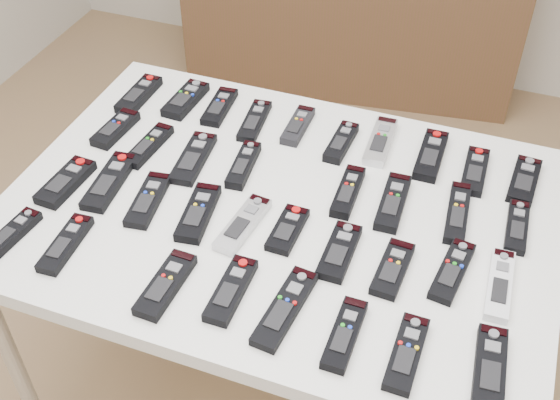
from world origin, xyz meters
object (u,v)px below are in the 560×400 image
(remote_12, at_px, (193,158))
(remote_17, at_px, (517,227))
(remote_32, at_px, (285,308))
(remote_24, at_px, (339,252))
(remote_16, at_px, (458,213))
(remote_8, at_px, (475,171))
(remote_25, at_px, (393,269))
(remote_9, at_px, (524,180))
(remote_11, at_px, (149,146))
(remote_13, at_px, (243,165))
(remote_21, at_px, (198,213))
(remote_2, at_px, (220,107))
(remote_3, at_px, (255,121))
(remote_29, at_px, (66,244))
(remote_10, at_px, (116,129))
(remote_27, at_px, (500,285))
(remote_33, at_px, (345,334))
(sideboard, at_px, (352,11))
(remote_1, at_px, (186,100))
(remote_14, at_px, (348,192))
(remote_20, at_px, (148,200))
(remote_26, at_px, (452,271))
(remote_18, at_px, (66,182))
(remote_34, at_px, (406,353))
(remote_28, at_px, (12,234))
(remote_15, at_px, (393,202))
(remote_5, at_px, (341,142))
(remote_22, at_px, (243,224))
(remote_0, at_px, (139,95))
(remote_30, at_px, (166,285))
(remote_31, at_px, (231,290))
(remote_4, at_px, (298,126))
(remote_35, at_px, (490,368))
(remote_7, at_px, (431,155))
(remote_6, at_px, (380,142))
(remote_19, at_px, (110,181))

(remote_12, bearing_deg, remote_17, -3.36)
(remote_32, bearing_deg, remote_24, 78.53)
(remote_16, distance_m, remote_17, 0.13)
(remote_8, bearing_deg, remote_25, -107.96)
(remote_9, relative_size, remote_16, 0.86)
(remote_11, height_order, remote_13, remote_13)
(remote_21, bearing_deg, remote_2, 99.53)
(remote_3, height_order, remote_29, remote_29)
(remote_9, relative_size, remote_10, 1.08)
(remote_11, distance_m, remote_27, 0.90)
(remote_12, xyz_separation_m, remote_33, (0.50, -0.38, 0.00))
(sideboard, distance_m, remote_1, 1.50)
(remote_14, height_order, remote_20, remote_14)
(remote_1, bearing_deg, remote_26, -22.07)
(remote_18, bearing_deg, remote_21, 5.28)
(remote_9, bearing_deg, remote_11, -164.72)
(remote_11, distance_m, remote_13, 0.25)
(remote_26, height_order, remote_34, remote_34)
(remote_28, bearing_deg, remote_33, 5.15)
(remote_3, bearing_deg, remote_17, -19.31)
(remote_15, bearing_deg, remote_33, -91.98)
(sideboard, height_order, remote_5, remote_5)
(remote_15, bearing_deg, remote_17, 1.76)
(remote_21, relative_size, remote_27, 0.96)
(remote_8, height_order, remote_10, remote_10)
(remote_9, relative_size, remote_22, 0.90)
(remote_0, bearing_deg, remote_30, -56.15)
(remote_31, relative_size, remote_32, 0.83)
(remote_14, xyz_separation_m, remote_33, (0.11, -0.39, -0.00))
(remote_0, relative_size, remote_28, 1.15)
(remote_8, xyz_separation_m, remote_21, (-0.56, -0.36, 0.00))
(remote_3, height_order, remote_4, remote_4)
(remote_26, height_order, remote_35, remote_35)
(remote_30, bearing_deg, remote_24, 36.62)
(remote_7, height_order, remote_22, remote_7)
(remote_6, relative_size, remote_7, 0.98)
(remote_2, xyz_separation_m, remote_3, (0.11, -0.03, -0.00))
(sideboard, xyz_separation_m, remote_30, (0.17, -2.05, 0.42))
(remote_12, bearing_deg, remote_18, -147.89)
(remote_5, relative_size, remote_17, 0.97)
(remote_2, height_order, remote_19, remote_19)
(remote_25, bearing_deg, remote_4, 133.85)
(remote_13, bearing_deg, remote_19, -154.43)
(remote_16, xyz_separation_m, remote_33, (-0.14, -0.41, 0.00))
(sideboard, xyz_separation_m, remote_33, (0.54, -2.04, 0.42))
(remote_1, xyz_separation_m, remote_7, (0.67, -0.01, 0.00))
(remote_6, xyz_separation_m, remote_9, (0.36, -0.03, -0.00))
(remote_10, height_order, remote_15, same)
(remote_5, relative_size, remote_31, 0.91)
(remote_12, xyz_separation_m, remote_20, (-0.03, -0.17, 0.00))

